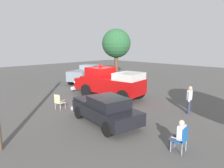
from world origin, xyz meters
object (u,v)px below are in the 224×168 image
at_px(lawn_chair_by_car, 59,101).
at_px(oak_tree_right, 116,44).
at_px(parked_pickup, 86,74).
at_px(spectator_seated, 179,134).
at_px(spectator_standing, 190,98).
at_px(classic_hot_rod, 105,109).
at_px(lawn_chair_near_truck, 182,138).
at_px(vintage_fire_truck, 110,82).

distance_m(lawn_chair_by_car, oak_tree_right, 15.34).
height_order(parked_pickup, oak_tree_right, oak_tree_right).
xyz_separation_m(spectator_seated, spectator_standing, (4.65, 1.74, 0.27)).
height_order(spectator_seated, oak_tree_right, oak_tree_right).
bearing_deg(spectator_standing, lawn_chair_by_car, 130.20).
distance_m(lawn_chair_by_car, spectator_seated, 7.88).
relative_size(spectator_seated, oak_tree_right, 0.21).
bearing_deg(classic_hot_rod, lawn_chair_near_truck, -90.56).
bearing_deg(oak_tree_right, spectator_seated, -129.09).
height_order(vintage_fire_truck, classic_hot_rod, vintage_fire_truck).
bearing_deg(parked_pickup, spectator_standing, -98.96).
bearing_deg(lawn_chair_near_truck, oak_tree_right, 51.18).
xyz_separation_m(lawn_chair_near_truck, spectator_standing, (4.63, 1.87, 0.37)).
distance_m(spectator_seated, spectator_standing, 4.97).
bearing_deg(parked_pickup, oak_tree_right, 10.22).
bearing_deg(oak_tree_right, spectator_standing, -119.83).
bearing_deg(lawn_chair_by_car, oak_tree_right, 29.83).
bearing_deg(vintage_fire_truck, parked_pickup, 67.44).
xyz_separation_m(parked_pickup, lawn_chair_near_truck, (-6.60, -14.36, -0.40)).
height_order(vintage_fire_truck, oak_tree_right, oak_tree_right).
height_order(spectator_standing, oak_tree_right, oak_tree_right).
distance_m(vintage_fire_truck, lawn_chair_near_truck, 8.94).
bearing_deg(spectator_seated, spectator_standing, 20.52).
distance_m(parked_pickup, oak_tree_right, 6.71).
distance_m(parked_pickup, lawn_chair_by_car, 9.58).
bearing_deg(oak_tree_right, lawn_chair_by_car, -150.17).
bearing_deg(lawn_chair_near_truck, parked_pickup, 65.31).
xyz_separation_m(lawn_chair_near_truck, oak_tree_right, (12.39, 15.41, 3.63)).
distance_m(classic_hot_rod, spectator_seated, 4.20).
relative_size(spectator_standing, oak_tree_right, 0.27).
distance_m(parked_pickup, lawn_chair_near_truck, 15.81).
bearing_deg(parked_pickup, vintage_fire_truck, -112.56).
xyz_separation_m(vintage_fire_truck, lawn_chair_near_truck, (-3.96, -8.00, -0.61)).
xyz_separation_m(parked_pickup, oak_tree_right, (5.79, 1.04, 3.23)).
bearing_deg(parked_pickup, lawn_chair_near_truck, -114.69).
height_order(lawn_chair_near_truck, oak_tree_right, oak_tree_right).
bearing_deg(oak_tree_right, lawn_chair_near_truck, -128.82).
xyz_separation_m(classic_hot_rod, parked_pickup, (6.56, 10.03, 0.24)).
distance_m(lawn_chair_near_truck, lawn_chair_by_car, 8.01).
relative_size(lawn_chair_near_truck, lawn_chair_by_car, 1.00).
height_order(parked_pickup, spectator_standing, parked_pickup).
xyz_separation_m(parked_pickup, spectator_standing, (-1.97, -12.49, -0.02)).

